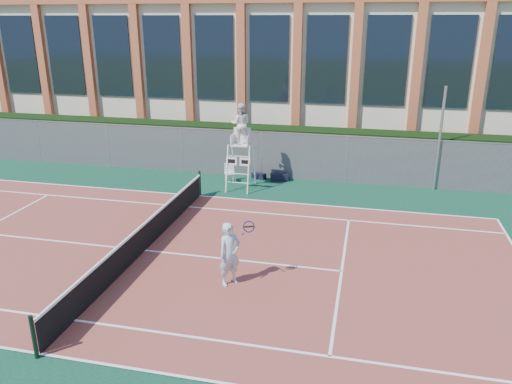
% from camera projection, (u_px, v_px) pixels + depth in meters
% --- Properties ---
extents(ground, '(120.00, 120.00, 0.00)m').
position_uv_depth(ground, '(145.00, 251.00, 16.34)').
color(ground, '#233814').
extents(apron, '(36.00, 20.00, 0.01)m').
position_uv_depth(apron, '(157.00, 239.00, 17.26)').
color(apron, '#0C3523').
rests_on(apron, ground).
extents(tennis_court, '(23.77, 10.97, 0.02)m').
position_uv_depth(tennis_court, '(144.00, 251.00, 16.34)').
color(tennis_court, brown).
rests_on(tennis_court, apron).
extents(tennis_net, '(0.10, 11.30, 1.10)m').
position_uv_depth(tennis_net, '(143.00, 236.00, 16.17)').
color(tennis_net, black).
rests_on(tennis_net, ground).
extents(fence, '(40.00, 0.06, 2.20)m').
position_uv_depth(fence, '(221.00, 153.00, 24.09)').
color(fence, '#595E60').
rests_on(fence, ground).
extents(hedge, '(40.00, 1.40, 2.20)m').
position_uv_depth(hedge, '(228.00, 147.00, 25.19)').
color(hedge, black).
rests_on(hedge, ground).
extents(building, '(45.00, 10.60, 8.22)m').
position_uv_depth(building, '(262.00, 70.00, 31.51)').
color(building, beige).
rests_on(building, ground).
extents(steel_pole, '(0.12, 0.12, 4.57)m').
position_uv_depth(steel_pole, '(440.00, 139.00, 21.51)').
color(steel_pole, '#9EA0A5').
rests_on(steel_pole, ground).
extents(umpire_chair, '(1.08, 1.65, 3.85)m').
position_uv_depth(umpire_chair, '(241.00, 126.00, 21.61)').
color(umpire_chair, white).
rests_on(umpire_chair, ground).
extents(plastic_chair, '(0.53, 0.53, 0.88)m').
position_uv_depth(plastic_chair, '(229.00, 171.00, 23.15)').
color(plastic_chair, silver).
rests_on(plastic_chair, apron).
extents(sports_bag_near, '(0.89, 0.54, 0.36)m').
position_uv_depth(sports_bag_near, '(279.00, 177.00, 23.37)').
color(sports_bag_near, black).
rests_on(sports_bag_near, apron).
extents(sports_bag_far, '(0.72, 0.48, 0.27)m').
position_uv_depth(sports_bag_far, '(259.00, 176.00, 23.71)').
color(sports_bag_far, black).
rests_on(sports_bag_far, apron).
extents(tennis_player, '(1.08, 0.86, 1.86)m').
position_uv_depth(tennis_player, '(230.00, 254.00, 13.99)').
color(tennis_player, '#AEC7D1').
rests_on(tennis_player, tennis_court).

